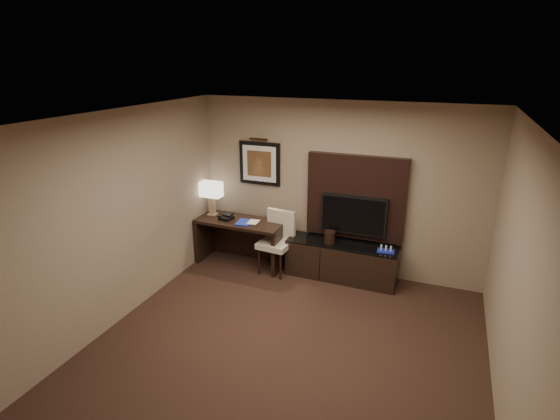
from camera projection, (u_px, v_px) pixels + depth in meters
The scene contains 18 objects.
floor at pixel (278, 361), 4.99m from camera, with size 4.50×5.00×0.01m, color black.
ceiling at pixel (278, 122), 4.09m from camera, with size 4.50×5.00×0.01m, color silver.
wall_back at pixel (338, 189), 6.74m from camera, with size 4.50×0.01×2.70m, color gray.
wall_left at pixel (107, 225), 5.31m from camera, with size 0.01×5.00×2.70m, color gray.
wall_right at pixel (520, 293), 3.77m from camera, with size 0.01×5.00×2.70m, color gray.
desk at pixel (241, 242), 7.23m from camera, with size 1.43×0.61×0.77m, color black.
credenza at pixel (342, 261), 6.76m from camera, with size 1.70×0.47×0.59m, color black.
tv_wall_panel at pixel (356, 197), 6.61m from camera, with size 1.50×0.12×1.30m, color black.
tv at pixel (353, 215), 6.60m from camera, with size 1.00×0.08×0.60m, color black.
artwork at pixel (260, 163), 7.06m from camera, with size 0.70×0.04×0.70m, color black.
picture_light at pixel (258, 139), 6.90m from camera, with size 0.04×0.04×0.30m, color #432D15.
desk_chair at pixel (275, 243), 6.89m from camera, with size 0.48×0.55×1.00m, color beige, non-canonical shape.
table_lamp at pixel (212, 199), 7.27m from camera, with size 0.33×0.19×0.53m, color tan, non-canonical shape.
desk_phone at pixel (226, 216), 7.13m from camera, with size 0.21×0.19×0.10m, color black, non-canonical shape.
blue_folder at pixel (244, 222), 6.99m from camera, with size 0.22×0.30×0.02m, color #1A2CAD.
book at pixel (248, 216), 6.97m from camera, with size 0.17×0.02×0.22m, color #BAA392.
ice_bucket at pixel (330, 237), 6.67m from camera, with size 0.17×0.17×0.19m, color black.
minibar_tray at pixel (386, 249), 6.37m from camera, with size 0.24×0.15×0.09m, color #1C2AB6, non-canonical shape.
Camera 1 is at (1.52, -3.84, 3.28)m, focal length 28.00 mm.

